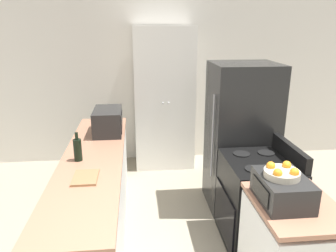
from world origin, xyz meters
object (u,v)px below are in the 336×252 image
pantry_cabinet (164,99)px  stove (257,202)px  refrigerator (241,137)px  wine_bottle (78,149)px  microwave (108,121)px  fruit_bowl (282,173)px  toaster_oven (282,190)px

pantry_cabinet → stove: size_ratio=2.02×
stove → refrigerator: 0.87m
stove → wine_bottle: size_ratio=3.71×
stove → microwave: 1.91m
stove → fruit_bowl: fruit_bowl is taller
stove → pantry_cabinet: bearing=110.1°
microwave → pantry_cabinet: bearing=53.8°
microwave → fruit_bowl: fruit_bowl is taller
pantry_cabinet → wine_bottle: pantry_cabinet is taller
wine_bottle → toaster_oven: size_ratio=0.64×
stove → fruit_bowl: (-0.14, -0.74, 0.68)m
wine_bottle → refrigerator: bearing=17.5°
refrigerator → microwave: bearing=170.8°
refrigerator → toaster_oven: (-0.18, -1.50, 0.13)m
refrigerator → fruit_bowl: refrigerator is taller
pantry_cabinet → refrigerator: 1.54m
fruit_bowl → stove: bearing=79.1°
stove → toaster_oven: toaster_oven is taller
microwave → toaster_oven: size_ratio=1.20×
pantry_cabinet → fruit_bowl: (0.61, -2.79, 0.07)m
pantry_cabinet → toaster_oven: pantry_cabinet is taller
stove → refrigerator: size_ratio=0.61×
stove → microwave: bearing=146.3°
fruit_bowl → pantry_cabinet: bearing=102.3°
wine_bottle → toaster_oven: 1.87m
refrigerator → pantry_cabinet: bearing=121.7°
refrigerator → fruit_bowl: bearing=-97.2°
fruit_bowl → toaster_oven: bearing=-12.7°
stove → refrigerator: bearing=86.4°
stove → microwave: (-1.52, 1.01, 0.59)m
fruit_bowl → refrigerator: bearing=82.8°
pantry_cabinet → fruit_bowl: 2.86m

